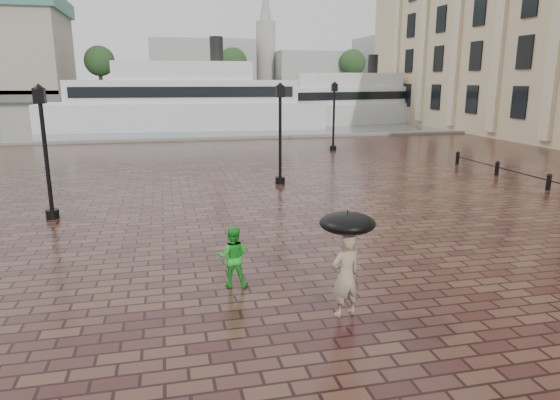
# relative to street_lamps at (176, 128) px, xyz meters

# --- Properties ---
(ground) EXTENTS (300.00, 300.00, 0.00)m
(ground) POSITION_rel_street_lamps_xyz_m (1.50, -17.50, -2.33)
(ground) COLOR #321817
(ground) RESTS_ON ground
(harbour_water) EXTENTS (240.00, 240.00, 0.00)m
(harbour_water) POSITION_rel_street_lamps_xyz_m (1.50, 74.50, -2.33)
(harbour_water) COLOR #4B565C
(harbour_water) RESTS_ON ground
(quay_edge) EXTENTS (80.00, 0.60, 0.30)m
(quay_edge) POSITION_rel_street_lamps_xyz_m (1.50, 14.50, -2.33)
(quay_edge) COLOR slate
(quay_edge) RESTS_ON ground
(far_shore) EXTENTS (300.00, 60.00, 2.00)m
(far_shore) POSITION_rel_street_lamps_xyz_m (1.50, 142.50, -1.33)
(far_shore) COLOR #4C4C47
(far_shore) RESTS_ON ground
(distant_skyline) EXTENTS (102.50, 22.00, 33.00)m
(distant_skyline) POSITION_rel_street_lamps_xyz_m (49.64, 132.50, 7.13)
(distant_skyline) COLOR #9A9792
(distant_skyline) RESTS_ON ground
(far_trees) EXTENTS (188.00, 8.00, 13.50)m
(far_trees) POSITION_rel_street_lamps_xyz_m (1.50, 120.50, 7.09)
(far_trees) COLOR #2D2119
(far_trees) RESTS_ON ground
(street_lamps) EXTENTS (21.44, 14.44, 4.40)m
(street_lamps) POSITION_rel_street_lamps_xyz_m (0.00, 0.00, 0.00)
(street_lamps) COLOR black
(street_lamps) RESTS_ON ground
(adult_pedestrian) EXTENTS (0.70, 0.53, 1.72)m
(adult_pedestrian) POSITION_rel_street_lamps_xyz_m (2.79, -16.66, -1.46)
(adult_pedestrian) COLOR #9D8C70
(adult_pedestrian) RESTS_ON ground
(child_pedestrian) EXTENTS (0.81, 0.70, 1.43)m
(child_pedestrian) POSITION_rel_street_lamps_xyz_m (0.79, -14.69, -1.61)
(child_pedestrian) COLOR green
(child_pedestrian) RESTS_ON ground
(ferry_near) EXTENTS (26.57, 7.99, 8.60)m
(ferry_near) POSITION_rel_street_lamps_xyz_m (1.52, 23.98, 0.26)
(ferry_near) COLOR silver
(ferry_near) RESTS_ON ground
(ferry_far) EXTENTS (22.87, 10.26, 7.29)m
(ferry_far) POSITION_rel_street_lamps_xyz_m (19.46, 26.61, -0.13)
(ferry_far) COLOR silver
(ferry_far) RESTS_ON ground
(umbrella) EXTENTS (1.10, 1.10, 1.15)m
(umbrella) POSITION_rel_street_lamps_xyz_m (2.79, -16.66, -0.38)
(umbrella) COLOR black
(umbrella) RESTS_ON ground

